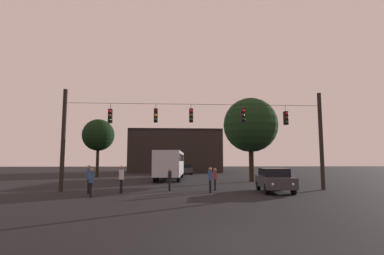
# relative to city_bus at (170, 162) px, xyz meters

# --- Properties ---
(ground_plane) EXTENTS (168.00, 168.00, 0.00)m
(ground_plane) POSITION_rel_city_bus_xyz_m (1.82, -1.11, -1.87)
(ground_plane) COLOR black
(ground_plane) RESTS_ON ground
(overhead_signal_span) EXTENTS (18.10, 0.44, 6.86)m
(overhead_signal_span) POSITION_rel_city_bus_xyz_m (1.87, -12.47, 2.12)
(overhead_signal_span) COLOR black
(overhead_signal_span) RESTS_ON ground
(city_bus) EXTENTS (3.30, 11.15, 3.00)m
(city_bus) POSITION_rel_city_bus_xyz_m (0.00, 0.00, 0.00)
(city_bus) COLOR #B7BCC6
(city_bus) RESTS_ON ground
(car_near_right) EXTENTS (2.27, 4.48, 1.52)m
(car_near_right) POSITION_rel_city_bus_xyz_m (6.80, -13.80, -1.07)
(car_near_right) COLOR #2D2D33
(car_near_right) RESTS_ON ground
(car_far_left) EXTENTS (2.03, 4.41, 1.52)m
(car_far_left) POSITION_rel_city_bus_xyz_m (2.18, 12.70, -1.07)
(car_far_left) COLOR #2D2D33
(car_far_left) RESTS_ON ground
(pedestrian_crossing_left) EXTENTS (0.29, 0.39, 1.51)m
(pedestrian_crossing_left) POSITION_rel_city_bus_xyz_m (3.14, -12.44, -1.03)
(pedestrian_crossing_left) COLOR black
(pedestrian_crossing_left) RESTS_ON ground
(pedestrian_crossing_center) EXTENTS (0.35, 0.42, 1.69)m
(pedestrian_crossing_center) POSITION_rel_city_bus_xyz_m (-2.96, -13.80, -0.91)
(pedestrian_crossing_center) COLOR black
(pedestrian_crossing_center) RESTS_ON ground
(pedestrian_crossing_right) EXTENTS (0.31, 0.40, 1.73)m
(pedestrian_crossing_right) POSITION_rel_city_bus_xyz_m (-4.87, -14.08, -0.88)
(pedestrian_crossing_right) COLOR black
(pedestrian_crossing_right) RESTS_ON ground
(pedestrian_near_bus) EXTENTS (0.35, 0.42, 1.60)m
(pedestrian_near_bus) POSITION_rel_city_bus_xyz_m (-4.29, -15.74, -0.96)
(pedestrian_near_bus) COLOR black
(pedestrian_near_bus) RESTS_ON ground
(pedestrian_trailing) EXTENTS (0.25, 0.37, 1.51)m
(pedestrian_trailing) POSITION_rel_city_bus_xyz_m (0.05, -12.60, -1.02)
(pedestrian_trailing) COLOR black
(pedestrian_trailing) RESTS_ON ground
(pedestrian_far_side) EXTENTS (0.24, 0.36, 1.59)m
(pedestrian_far_side) POSITION_rel_city_bus_xyz_m (2.62, -13.98, -0.98)
(pedestrian_far_side) COLOR black
(pedestrian_far_side) RESTS_ON ground
(corner_building) EXTENTS (16.12, 13.33, 7.56)m
(corner_building) POSITION_rel_city_bus_xyz_m (0.74, 24.30, 1.92)
(corner_building) COLOR black
(corner_building) RESTS_ON ground
(tree_left_silhouette) EXTENTS (4.00, 4.00, 7.29)m
(tree_left_silhouette) POSITION_rel_city_bus_xyz_m (-9.15, 5.51, 3.39)
(tree_left_silhouette) COLOR black
(tree_left_silhouette) RESTS_ON ground
(tree_behind_building) EXTENTS (5.41, 5.41, 8.30)m
(tree_behind_building) POSITION_rel_city_bus_xyz_m (8.01, -3.67, 3.71)
(tree_behind_building) COLOR black
(tree_behind_building) RESTS_ON ground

